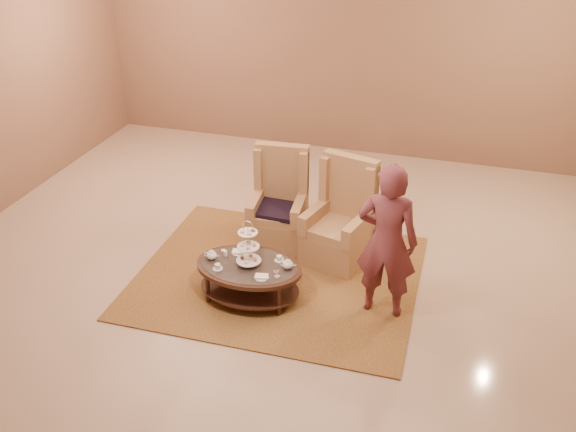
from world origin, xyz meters
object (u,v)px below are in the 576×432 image
(tea_table, at_px, (249,271))
(armchair_right, at_px, (341,226))
(armchair_left, at_px, (279,211))
(person, at_px, (387,242))

(tea_table, distance_m, armchair_right, 1.30)
(tea_table, bearing_deg, armchair_left, 93.18)
(armchair_left, relative_size, armchair_right, 0.97)
(tea_table, distance_m, person, 1.48)
(tea_table, distance_m, armchair_left, 1.25)
(tea_table, bearing_deg, armchair_right, 55.85)
(armchair_right, bearing_deg, armchair_left, -177.25)
(person, bearing_deg, armchair_left, -34.11)
(armchair_left, xyz_separation_m, armchair_right, (0.80, -0.17, 0.01))
(armchair_left, xyz_separation_m, person, (1.44, -1.05, 0.43))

